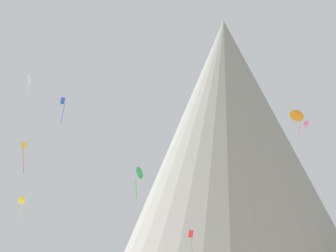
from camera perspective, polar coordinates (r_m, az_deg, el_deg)
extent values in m
cone|color=gray|center=(117.53, 7.53, -1.88)|extent=(78.43, 78.43, 69.19)
cone|color=gray|center=(118.62, 3.20, -8.90)|extent=(57.56, 57.56, 41.79)
cone|color=gray|center=(120.72, 2.69, -13.85)|extent=(34.52, 34.52, 21.67)
cone|color=orange|center=(84.92, 15.77, 1.32)|extent=(2.69, 1.41, 2.53)
cylinder|color=#D1339E|center=(84.22, 16.06, -0.36)|extent=(0.47, 0.10, 2.62)
cube|color=gold|center=(78.90, -17.51, -2.28)|extent=(1.01, 0.64, 1.05)
cylinder|color=red|center=(78.29, -17.59, -4.08)|extent=(0.44, 0.36, 4.18)
cone|color=green|center=(49.98, -3.66, -5.88)|extent=(1.02, 1.48, 1.41)
cylinder|color=green|center=(49.72, -4.00, -7.79)|extent=(0.21, 0.12, 1.99)
cone|color=yellow|center=(93.19, -17.77, -8.83)|extent=(1.36, 1.13, 1.30)
cylinder|color=yellow|center=(92.91, -17.84, -10.13)|extent=(0.34, 0.51, 2.94)
cube|color=white|center=(95.51, -16.89, 5.54)|extent=(0.68, 0.75, 1.64)
cylinder|color=white|center=(94.98, -17.06, 4.63)|extent=(0.17, 0.29, 1.64)
cube|color=red|center=(83.90, 2.86, -13.26)|extent=(1.04, 0.78, 1.33)
cylinder|color=green|center=(83.76, 3.00, -15.22)|extent=(0.45, 0.39, 4.42)
cube|color=blue|center=(70.10, -12.99, 3.08)|extent=(0.60, 0.61, 1.22)
cylinder|color=blue|center=(69.40, -12.97, 1.49)|extent=(0.40, 0.26, 2.89)
cube|color=#E5668C|center=(89.75, 16.84, 0.16)|extent=(1.14, 1.10, 0.51)
cube|color=#E5668C|center=(89.87, 16.82, 0.40)|extent=(1.14, 1.10, 0.51)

